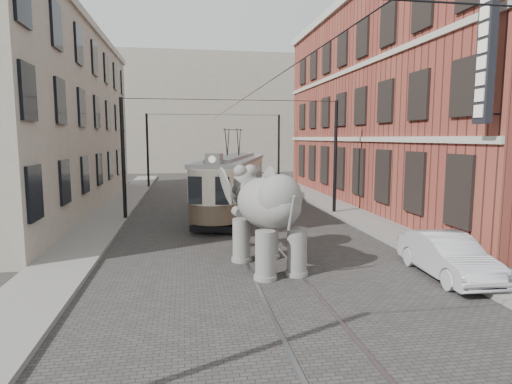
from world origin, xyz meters
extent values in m
plane|color=#3A3836|center=(0.00, 0.00, 0.00)|extent=(120.00, 120.00, 0.00)
cube|color=slate|center=(6.00, 0.00, 0.07)|extent=(2.00, 60.00, 0.15)
cube|color=slate|center=(-6.50, 0.00, 0.07)|extent=(2.00, 60.00, 0.15)
cube|color=brown|center=(11.00, 9.00, 6.00)|extent=(8.00, 26.00, 12.00)
cube|color=gray|center=(-11.00, 10.00, 5.00)|extent=(7.00, 24.00, 10.00)
cube|color=gray|center=(0.00, 40.00, 7.00)|extent=(28.00, 10.00, 14.00)
imported|color=#A5A4A9|center=(4.92, -4.55, 0.64)|extent=(1.54, 3.93, 1.28)
camera|label=1|loc=(-2.61, -15.79, 4.07)|focal=30.27mm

